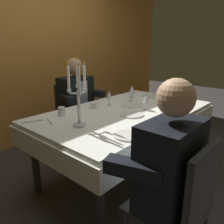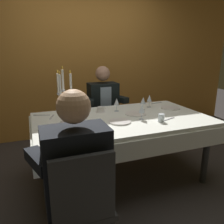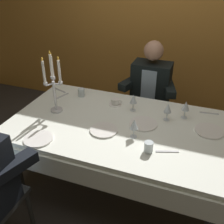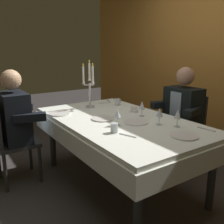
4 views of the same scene
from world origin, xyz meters
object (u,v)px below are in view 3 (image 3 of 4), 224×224
wine_glass_1 (133,99)px  wine_glass_2 (168,108)px  dining_table (120,135)px  water_tumbler_0 (149,147)px  water_tumbler_1 (81,92)px  dinner_plate_1 (38,139)px  candelabra (54,86)px  dinner_plate_0 (104,130)px  dinner_plate_2 (209,131)px  wine_glass_3 (134,124)px  dinner_plate_3 (143,124)px  seated_diner_1 (151,85)px  wine_glass_0 (186,106)px  coffee_cup_0 (115,102)px

wine_glass_1 → wine_glass_2: bearing=-10.6°
dining_table → water_tumbler_0: bearing=-41.9°
wine_glass_1 → water_tumbler_1: wine_glass_1 is taller
dining_table → dinner_plate_1: bearing=-140.0°
candelabra → dinner_plate_0: (0.54, -0.15, -0.25)m
dinner_plate_2 → wine_glass_3: bearing=-153.3°
dinner_plate_3 → water_tumbler_0: water_tumbler_0 is taller
dining_table → dinner_plate_1: dinner_plate_1 is taller
candelabra → dinner_plate_3: 0.86m
wine_glass_1 → wine_glass_2: (0.33, -0.06, 0.00)m
wine_glass_1 → seated_diner_1: size_ratio=0.13×
wine_glass_0 → coffee_cup_0: bearing=178.8°
wine_glass_0 → wine_glass_2: size_ratio=1.00×
wine_glass_0 → water_tumbler_0: (-0.19, -0.58, -0.07)m
dinner_plate_3 → wine_glass_2: 0.25m
candelabra → wine_glass_0: (1.13, 0.29, -0.14)m
dining_table → wine_glass_0: 0.63m
candelabra → dinner_plate_1: size_ratio=2.53×
wine_glass_3 → dinner_plate_1: bearing=-156.7°
water_tumbler_1 → wine_glass_1: bearing=-9.4°
dinner_plate_1 → wine_glass_3: size_ratio=1.39×
water_tumbler_0 → coffee_cup_0: 0.76m
dinner_plate_0 → wine_glass_0: size_ratio=1.41×
dining_table → dinner_plate_0: (-0.09, -0.15, 0.13)m
dining_table → wine_glass_1: bearing=81.5°
wine_glass_2 → candelabra: bearing=-168.6°
dinner_plate_0 → seated_diner_1: size_ratio=0.19×
wine_glass_3 → water_tumbler_0: bearing=-42.5°
seated_diner_1 → dinner_plate_0: bearing=-98.8°
dinner_plate_2 → water_tumbler_0: 0.59m
dinner_plate_3 → wine_glass_1: bearing=127.0°
dinner_plate_3 → wine_glass_0: 0.41m
dinner_plate_1 → wine_glass_0: size_ratio=1.39×
dinner_plate_2 → wine_glass_0: wine_glass_0 is taller
dinner_plate_1 → seated_diner_1: 1.46m
dining_table → dinner_plate_0: dinner_plate_0 is taller
dinner_plate_1 → seated_diner_1: seated_diner_1 is taller
dinner_plate_0 → dinner_plate_3: bearing=36.1°
wine_glass_2 → wine_glass_3: bearing=-120.3°
wine_glass_1 → dinner_plate_3: bearing=-53.0°
candelabra → wine_glass_1: size_ratio=3.51×
wine_glass_1 → coffee_cup_0: (-0.19, 0.05, -0.09)m
wine_glass_0 → dinner_plate_1: bearing=-144.6°
wine_glass_1 → wine_glass_2: same height
dinner_plate_0 → wine_glass_0: wine_glass_0 is taller
dinner_plate_3 → seated_diner_1: size_ratio=0.19×
candelabra → dinner_plate_1: 0.52m
dining_table → wine_glass_2: bearing=28.7°
dinner_plate_1 → dinner_plate_3: bearing=34.7°
dinner_plate_1 → coffee_cup_0: size_ratio=1.73×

